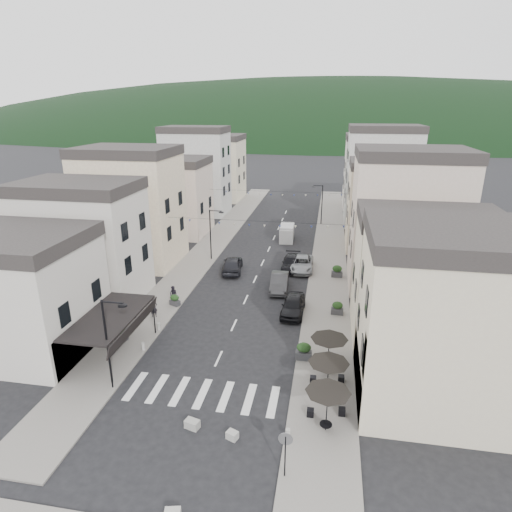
{
  "coord_description": "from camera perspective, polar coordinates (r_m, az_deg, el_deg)",
  "views": [
    {
      "loc": [
        7.19,
        -19.54,
        17.16
      ],
      "look_at": [
        0.55,
        18.44,
        3.5
      ],
      "focal_mm": 30.0,
      "sensor_mm": 36.0,
      "label": 1
    }
  ],
  "objects": [
    {
      "name": "planter_la",
      "position": [
        34.78,
        -17.53,
        -9.86
      ],
      "size": [
        1.05,
        0.74,
        1.06
      ],
      "rotation": [
        0.0,
        0.0,
        -0.26
      ],
      "color": "#2D2D30",
      "rests_on": "sidewalk_left"
    },
    {
      "name": "parked_car_c",
      "position": [
        47.1,
        6.14,
        -1.03
      ],
      "size": [
        2.51,
        5.25,
        1.45
      ],
      "primitive_type": "imported",
      "rotation": [
        0.0,
        0.0,
        0.02
      ],
      "color": "#909398",
      "rests_on": "ground"
    },
    {
      "name": "traffic_sign",
      "position": [
        22.16,
        3.94,
        -23.97
      ],
      "size": [
        0.7,
        0.07,
        2.7
      ],
      "color": "black",
      "rests_on": "ground"
    },
    {
      "name": "boutique_awning",
      "position": [
        31.75,
        -18.53,
        -7.85
      ],
      "size": [
        3.77,
        7.5,
        3.28
      ],
      "color": "black",
      "rests_on": "ground"
    },
    {
      "name": "planter_lb",
      "position": [
        39.23,
        -10.78,
        -5.79
      ],
      "size": [
        1.06,
        0.84,
        1.04
      ],
      "rotation": [
        0.0,
        0.0,
        -0.42
      ],
      "color": "#323134",
      "rests_on": "sidewalk_left"
    },
    {
      "name": "bunting_near",
      "position": [
        43.7,
        0.09,
        4.24
      ],
      "size": [
        19.0,
        0.28,
        0.62
      ],
      "color": "black",
      "rests_on": "ground"
    },
    {
      "name": "ground",
      "position": [
        26.98,
        -8.45,
        -20.24
      ],
      "size": [
        700.0,
        700.0,
        0.0
      ],
      "primitive_type": "plane",
      "color": "black",
      "rests_on": "ground"
    },
    {
      "name": "planter_ra",
      "position": [
        31.1,
        6.38,
        -12.48
      ],
      "size": [
        1.15,
        0.64,
        1.29
      ],
      "rotation": [
        0.0,
        0.0,
        -0.01
      ],
      "color": "#333335",
      "rests_on": "sidewalk_right"
    },
    {
      "name": "planter_rb",
      "position": [
        37.65,
        10.79,
        -6.82
      ],
      "size": [
        1.05,
        0.61,
        1.15
      ],
      "rotation": [
        0.0,
        0.0,
        -0.04
      ],
      "color": "#2E2E30",
      "rests_on": "sidewalk_right"
    },
    {
      "name": "concrete_block_a",
      "position": [
        26.02,
        -8.51,
        -21.29
      ],
      "size": [
        0.91,
        0.7,
        0.5
      ],
      "primitive_type": "cube",
      "rotation": [
        0.0,
        0.0,
        -0.28
      ],
      "color": "gray",
      "rests_on": "ground"
    },
    {
      "name": "pedestrian_a",
      "position": [
        37.42,
        -13.48,
        -6.72
      ],
      "size": [
        0.73,
        0.63,
        1.69
      ],
      "primitive_type": "imported",
      "rotation": [
        0.0,
        0.0,
        0.45
      ],
      "color": "black",
      "rests_on": "sidewalk_left"
    },
    {
      "name": "pedestrian_b",
      "position": [
        39.77,
        -10.95,
        -5.02
      ],
      "size": [
        0.88,
        0.77,
        1.54
      ],
      "primitive_type": "imported",
      "rotation": [
        0.0,
        0.0,
        -0.28
      ],
      "color": "black",
      "rests_on": "sidewalk_left"
    },
    {
      "name": "parked_car_d",
      "position": [
        47.27,
        4.74,
        -0.93
      ],
      "size": [
        2.01,
        4.87,
        1.41
      ],
      "primitive_type": "imported",
      "rotation": [
        0.0,
        0.0,
        0.01
      ],
      "color": "black",
      "rests_on": "ground"
    },
    {
      "name": "hill_backdrop",
      "position": [
        320.08,
        8.98,
        16.21
      ],
      "size": [
        640.0,
        360.0,
        70.0
      ],
      "primitive_type": "ellipsoid",
      "color": "black",
      "rests_on": "ground"
    },
    {
      "name": "buildings_row_right",
      "position": [
        57.64,
        17.18,
        7.8
      ],
      "size": [
        10.2,
        54.16,
        14.5
      ],
      "color": "beige",
      "rests_on": "ground"
    },
    {
      "name": "parked_car_b",
      "position": [
        41.96,
        3.13,
        -3.51
      ],
      "size": [
        1.88,
        4.78,
        1.55
      ],
      "primitive_type": "imported",
      "rotation": [
        0.0,
        0.0,
        0.05
      ],
      "color": "#323234",
      "rests_on": "ground"
    },
    {
      "name": "bunting_far",
      "position": [
        59.12,
        2.77,
        8.26
      ],
      "size": [
        19.0,
        0.28,
        0.62
      ],
      "color": "black",
      "rests_on": "ground"
    },
    {
      "name": "bollards",
      "position": [
        30.97,
        -5.28,
        -13.31
      ],
      "size": [
        11.66,
        10.26,
        0.6
      ],
      "color": "gray",
      "rests_on": "ground"
    },
    {
      "name": "cafe_terrace",
      "position": [
        26.8,
        9.64,
        -14.33
      ],
      "size": [
        2.5,
        8.1,
        2.53
      ],
      "color": "black",
      "rests_on": "ground"
    },
    {
      "name": "streetlamp_left_near",
      "position": [
        28.54,
        -18.9,
        -9.79
      ],
      "size": [
        1.7,
        0.56,
        6.0
      ],
      "color": "black",
      "rests_on": "ground"
    },
    {
      "name": "sidewalk_left",
      "position": [
        56.25,
        -5.71,
        1.71
      ],
      "size": [
        4.0,
        76.0,
        0.12
      ],
      "primitive_type": "cube",
      "color": "slate",
      "rests_on": "ground"
    },
    {
      "name": "buildings_row_left",
      "position": [
        62.25,
        -10.78,
        8.95
      ],
      "size": [
        10.2,
        54.16,
        14.0
      ],
      "color": "beige",
      "rests_on": "ground"
    },
    {
      "name": "parked_car_a",
      "position": [
        37.38,
        4.97,
        -6.55
      ],
      "size": [
        2.06,
        4.7,
        1.58
      ],
      "primitive_type": "imported",
      "rotation": [
        0.0,
        0.0,
        -0.04
      ],
      "color": "black",
      "rests_on": "ground"
    },
    {
      "name": "streetlamp_right_far",
      "position": [
        64.96,
        8.56,
        7.33
      ],
      "size": [
        1.7,
        0.56,
        6.0
      ],
      "color": "black",
      "rests_on": "ground"
    },
    {
      "name": "streetlamp_left_far",
      "position": [
        49.24,
        -5.81,
        3.54
      ],
      "size": [
        1.7,
        0.56,
        6.0
      ],
      "color": "black",
      "rests_on": "ground"
    },
    {
      "name": "delivery_van",
      "position": [
        57.46,
        4.15,
        3.17
      ],
      "size": [
        1.98,
        4.55,
        2.14
      ],
      "rotation": [
        0.0,
        0.0,
        0.05
      ],
      "color": "silver",
      "rests_on": "ground"
    },
    {
      "name": "planter_rc",
      "position": [
        45.51,
        10.75,
        -2.01
      ],
      "size": [
        1.16,
        0.67,
        1.27
      ],
      "rotation": [
        0.0,
        0.0,
        0.04
      ],
      "color": "#323235",
      "rests_on": "sidewalk_right"
    },
    {
      "name": "boutique_building",
      "position": [
        35.92,
        -30.42,
        -4.84
      ],
      "size": [
        12.0,
        8.0,
        8.0
      ],
      "primitive_type": "cube",
      "color": "beige",
      "rests_on": "ground"
    },
    {
      "name": "parked_car_e",
      "position": [
        46.38,
        -3.17,
        -1.11
      ],
      "size": [
        2.66,
        5.23,
        1.71
      ],
      "primitive_type": "imported",
      "rotation": [
        0.0,
        0.0,
        3.27
      ],
      "color": "black",
      "rests_on": "ground"
    },
    {
      "name": "sidewalk_right",
      "position": [
        54.3,
        9.74,
        0.86
      ],
      "size": [
        4.0,
        76.0,
        0.12
      ],
      "primitive_type": "cube",
      "color": "slate",
      "rests_on": "ground"
    },
    {
      "name": "bistro_building",
      "position": [
        27.48,
        24.47,
        -8.66
      ],
      "size": [
        10.0,
        8.0,
        10.0
      ],
      "primitive_type": "cube",
      "color": "beige",
      "rests_on": "ground"
    },
    {
      "name": "concrete_block_b",
      "position": [
        25.2,
        -3.18,
        -22.75
      ],
      "size": [
        0.73,
        0.64,
        0.45
      ],
      "primitive_type": "cube",
      "rotation": [
        0.0,
        0.0,
        -0.39
      ],
      "color": "#9C9A94",
      "rests_on": "ground"
    }
  ]
}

